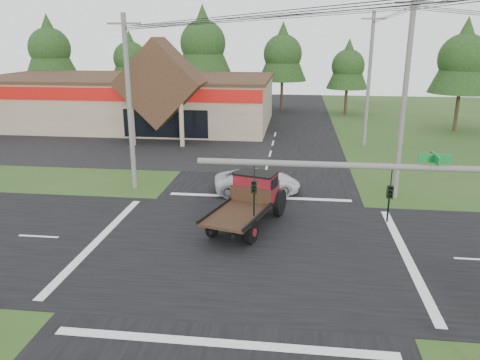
# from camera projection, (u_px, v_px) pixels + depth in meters

# --- Properties ---
(ground) EXTENTS (120.00, 120.00, 0.00)m
(ground) POSITION_uv_depth(u_px,v_px,m) (246.00, 248.00, 21.17)
(ground) COLOR #223F16
(ground) RESTS_ON ground
(road_ns) EXTENTS (12.00, 120.00, 0.02)m
(road_ns) POSITION_uv_depth(u_px,v_px,m) (246.00, 248.00, 21.17)
(road_ns) COLOR black
(road_ns) RESTS_ON ground
(road_ew) EXTENTS (120.00, 12.00, 0.02)m
(road_ew) POSITION_uv_depth(u_px,v_px,m) (246.00, 248.00, 21.17)
(road_ew) COLOR black
(road_ew) RESTS_ON ground
(parking_apron) EXTENTS (28.00, 14.00, 0.02)m
(parking_apron) POSITION_uv_depth(u_px,v_px,m) (111.00, 146.00, 40.83)
(parking_apron) COLOR black
(parking_apron) RESTS_ON ground
(cvs_building) EXTENTS (30.40, 18.20, 9.19)m
(cvs_building) POSITION_uv_depth(u_px,v_px,m) (131.00, 99.00, 50.26)
(cvs_building) COLOR gray
(cvs_building) RESTS_ON ground
(traffic_signal_mast) EXTENTS (8.12, 0.24, 7.00)m
(traffic_signal_mast) POSITION_uv_depth(u_px,v_px,m) (439.00, 227.00, 12.08)
(traffic_signal_mast) COLOR #595651
(traffic_signal_mast) RESTS_ON ground
(utility_pole_nw) EXTENTS (2.00, 0.30, 10.50)m
(utility_pole_nw) POSITION_uv_depth(u_px,v_px,m) (129.00, 102.00, 28.12)
(utility_pole_nw) COLOR #595651
(utility_pole_nw) RESTS_ON ground
(utility_pole_ne) EXTENTS (2.00, 0.30, 11.50)m
(utility_pole_ne) POSITION_uv_depth(u_px,v_px,m) (404.00, 98.00, 26.12)
(utility_pole_ne) COLOR #595651
(utility_pole_ne) RESTS_ON ground
(utility_pole_n) EXTENTS (2.00, 0.30, 11.20)m
(utility_pole_n) POSITION_uv_depth(u_px,v_px,m) (369.00, 79.00, 39.46)
(utility_pole_n) COLOR #595651
(utility_pole_n) RESTS_ON ground
(tree_row_a) EXTENTS (6.72, 6.72, 12.12)m
(tree_row_a) POSITION_uv_depth(u_px,v_px,m) (49.00, 46.00, 60.28)
(tree_row_a) COLOR #332316
(tree_row_a) RESTS_ON ground
(tree_row_b) EXTENTS (5.60, 5.60, 10.10)m
(tree_row_b) POSITION_uv_depth(u_px,v_px,m) (130.00, 57.00, 61.41)
(tree_row_b) COLOR #332316
(tree_row_b) RESTS_ON ground
(tree_row_c) EXTENTS (7.28, 7.28, 13.13)m
(tree_row_c) POSITION_uv_depth(u_px,v_px,m) (203.00, 41.00, 58.72)
(tree_row_c) COLOR #332316
(tree_row_c) RESTS_ON ground
(tree_row_d) EXTENTS (6.16, 6.16, 11.11)m
(tree_row_d) POSITION_uv_depth(u_px,v_px,m) (283.00, 52.00, 58.89)
(tree_row_d) COLOR #332316
(tree_row_d) RESTS_ON ground
(tree_row_e) EXTENTS (5.04, 5.04, 9.09)m
(tree_row_e) POSITION_uv_depth(u_px,v_px,m) (348.00, 64.00, 56.46)
(tree_row_e) COLOR #332316
(tree_row_e) RESTS_ON ground
(tree_side_ne) EXTENTS (6.16, 6.16, 11.11)m
(tree_side_ne) POSITION_uv_depth(u_px,v_px,m) (464.00, 56.00, 45.41)
(tree_side_ne) COLOR #332316
(tree_side_ne) RESTS_ON ground
(antique_flatbed_truck) EXTENTS (3.97, 6.52, 2.56)m
(antique_flatbed_truck) POSITION_uv_depth(u_px,v_px,m) (247.00, 202.00, 23.21)
(antique_flatbed_truck) COLOR #590C11
(antique_flatbed_truck) RESTS_ON ground
(white_pickup) EXTENTS (5.53, 3.26, 1.44)m
(white_pickup) POSITION_uv_depth(u_px,v_px,m) (257.00, 181.00, 28.49)
(white_pickup) COLOR silver
(white_pickup) RESTS_ON ground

